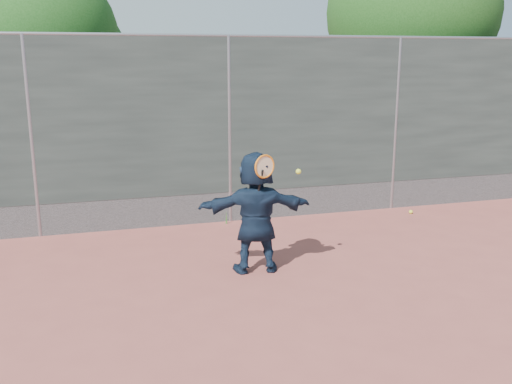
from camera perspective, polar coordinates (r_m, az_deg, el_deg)
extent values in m
plane|color=#9E4C42|center=(6.43, 4.90, -11.36)|extent=(80.00, 80.00, 0.00)
imported|color=#15243A|center=(7.17, 0.00, -2.02)|extent=(1.49, 0.63, 1.56)
sphere|color=yellow|center=(10.34, 15.23, -1.93)|extent=(0.07, 0.07, 0.07)
cube|color=#38423D|center=(9.24, -2.70, 7.59)|extent=(20.00, 0.04, 2.50)
cube|color=slate|center=(9.51, -2.60, -1.44)|extent=(20.00, 0.03, 0.50)
cylinder|color=gray|center=(9.19, -2.79, 15.36)|extent=(20.00, 0.05, 0.05)
cylinder|color=gray|center=(9.06, -21.54, 4.96)|extent=(0.06, 0.06, 3.00)
cylinder|color=gray|center=(9.26, -2.68, 6.05)|extent=(0.06, 0.06, 3.00)
cylinder|color=gray|center=(10.37, 13.76, 6.48)|extent=(0.06, 0.06, 3.00)
torus|color=orange|center=(6.86, 0.86, 2.57)|extent=(0.28, 0.12, 0.29)
cylinder|color=beige|center=(6.86, 0.86, 2.57)|extent=(0.24, 0.09, 0.25)
cylinder|color=black|center=(6.90, 0.41, 0.95)|extent=(0.07, 0.13, 0.33)
sphere|color=yellow|center=(7.12, 4.26, 2.05)|extent=(0.07, 0.07, 0.07)
cylinder|color=#382314|center=(13.03, 14.70, 6.90)|extent=(0.28, 0.28, 2.60)
sphere|color=#23561C|center=(12.99, 15.33, 16.97)|extent=(3.60, 3.60, 3.60)
sphere|color=#23561C|center=(13.52, 17.49, 15.15)|extent=(2.52, 2.52, 2.52)
cylinder|color=#382314|center=(12.07, -20.15, 5.06)|extent=(0.28, 0.28, 2.20)
sphere|color=#23561C|center=(11.97, -20.92, 14.20)|extent=(3.00, 3.00, 3.00)
sphere|color=#23561C|center=(12.14, -17.83, 12.99)|extent=(2.10, 2.10, 2.10)
cone|color=#387226|center=(9.49, -0.95, -2.22)|extent=(0.03, 0.03, 0.26)
cone|color=#387226|center=(9.58, 0.75, -1.93)|extent=(0.03, 0.03, 0.30)
cone|color=#387226|center=(9.39, -2.98, -2.52)|extent=(0.03, 0.03, 0.22)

